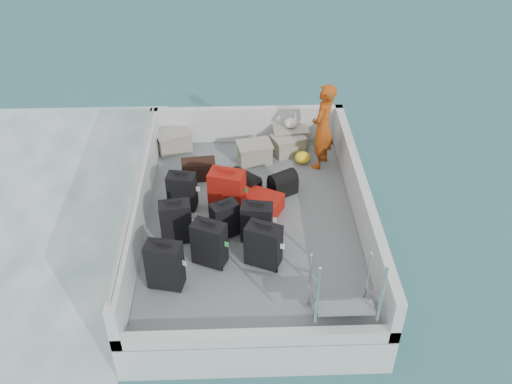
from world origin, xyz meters
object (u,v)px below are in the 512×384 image
at_px(suitcase_6, 263,246).
at_px(crate_1, 254,153).
at_px(passenger, 323,127).
at_px(suitcase_2, 182,192).
at_px(suitcase_7, 257,223).
at_px(suitcase_1, 176,222).
at_px(suitcase_5, 227,192).
at_px(crate_0, 174,142).
at_px(crate_3, 288,146).
at_px(suitcase_0, 165,266).
at_px(suitcase_8, 258,203).
at_px(crate_2, 290,137).
at_px(suitcase_4, 225,220).
at_px(suitcase_3, 209,244).

relative_size(suitcase_6, crate_1, 1.18).
bearing_deg(passenger, suitcase_2, -35.32).
bearing_deg(suitcase_7, passenger, 66.99).
xyz_separation_m(suitcase_1, suitcase_2, (0.04, 0.79, -0.02)).
relative_size(suitcase_5, crate_0, 1.27).
xyz_separation_m(crate_0, crate_3, (2.14, -0.18, -0.02)).
height_order(suitcase_0, suitcase_1, suitcase_0).
height_order(suitcase_6, suitcase_8, suitcase_6).
bearing_deg(passenger, suitcase_5, -23.82).
bearing_deg(suitcase_7, crate_1, 97.43).
height_order(suitcase_5, crate_3, suitcase_5).
height_order(suitcase_1, crate_0, suitcase_1).
relative_size(suitcase_8, crate_1, 1.29).
distance_m(suitcase_1, crate_1, 2.46).
height_order(suitcase_7, passenger, passenger).
bearing_deg(crate_2, suitcase_7, -105.33).
relative_size(suitcase_6, suitcase_7, 1.05).
height_order(suitcase_4, crate_3, suitcase_4).
distance_m(suitcase_0, suitcase_6, 1.42).
relative_size(suitcase_8, crate_3, 1.37).
bearing_deg(suitcase_4, suitcase_0, -154.95).
bearing_deg(suitcase_4, suitcase_3, -136.80).
bearing_deg(crate_0, suitcase_7, -60.50).
bearing_deg(suitcase_0, crate_0, 104.78).
height_order(suitcase_0, crate_3, suitcase_0).
xyz_separation_m(suitcase_2, crate_3, (1.85, 1.58, -0.16)).
height_order(crate_0, crate_2, crate_2).
distance_m(suitcase_0, suitcase_3, 0.73).
distance_m(suitcase_1, suitcase_2, 0.80).
height_order(suitcase_7, crate_3, suitcase_7).
bearing_deg(suitcase_5, suitcase_4, -76.72).
distance_m(suitcase_5, crate_2, 2.29).
xyz_separation_m(suitcase_0, suitcase_7, (1.28, 0.92, -0.05)).
relative_size(suitcase_0, crate_2, 1.21).
height_order(suitcase_2, crate_3, suitcase_2).
relative_size(suitcase_2, suitcase_5, 0.85).
relative_size(suitcase_4, suitcase_6, 0.88).
xyz_separation_m(suitcase_5, crate_2, (1.18, 1.96, -0.19)).
height_order(suitcase_4, crate_0, suitcase_4).
distance_m(suitcase_7, crate_0, 2.97).
relative_size(suitcase_6, crate_3, 1.26).
bearing_deg(suitcase_3, suitcase_7, 59.57).
height_order(suitcase_2, suitcase_8, suitcase_2).
relative_size(crate_0, crate_2, 0.96).
height_order(suitcase_2, crate_2, suitcase_2).
xyz_separation_m(suitcase_4, crate_0, (-0.98, 2.47, -0.12)).
bearing_deg(suitcase_5, passenger, 54.07).
height_order(suitcase_1, crate_3, suitcase_1).
bearing_deg(suitcase_5, suitcase_7, -41.38).
bearing_deg(suitcase_3, crate_3, 89.14).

